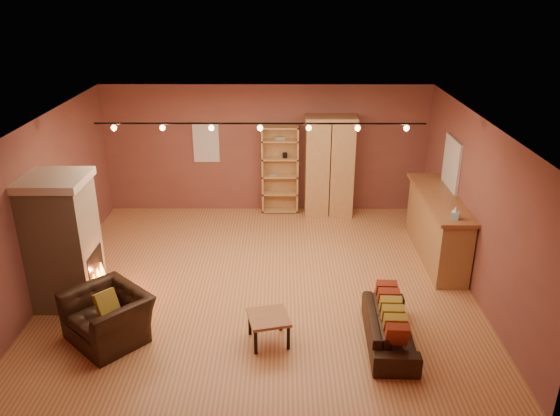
{
  "coord_description": "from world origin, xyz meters",
  "views": [
    {
      "loc": [
        0.35,
        -8.18,
        4.78
      ],
      "look_at": [
        0.31,
        0.2,
        1.29
      ],
      "focal_mm": 35.0,
      "sensor_mm": 36.0,
      "label": 1
    }
  ],
  "objects_px": {
    "fireplace": "(63,241)",
    "coffee_table": "(269,320)",
    "bar_counter": "(437,226)",
    "armoire": "(329,166)",
    "bookcase": "(280,169)",
    "loveseat": "(390,322)",
    "armchair": "(107,309)"
  },
  "relations": [
    {
      "from": "fireplace",
      "to": "coffee_table",
      "type": "relative_size",
      "value": 3.17
    },
    {
      "from": "armchair",
      "to": "bookcase",
      "type": "bearing_deg",
      "value": 106.0
    },
    {
      "from": "armchair",
      "to": "coffee_table",
      "type": "height_order",
      "value": "armchair"
    },
    {
      "from": "fireplace",
      "to": "coffee_table",
      "type": "height_order",
      "value": "fireplace"
    },
    {
      "from": "bookcase",
      "to": "loveseat",
      "type": "xyz_separation_m",
      "value": [
        1.57,
        -4.85,
        -0.65
      ]
    },
    {
      "from": "bookcase",
      "to": "bar_counter",
      "type": "distance_m",
      "value": 3.66
    },
    {
      "from": "bar_counter",
      "to": "armchair",
      "type": "distance_m",
      "value": 5.91
    },
    {
      "from": "armoire",
      "to": "coffee_table",
      "type": "relative_size",
      "value": 3.29
    },
    {
      "from": "loveseat",
      "to": "coffee_table",
      "type": "xyz_separation_m",
      "value": [
        -1.71,
        0.01,
        0.02
      ]
    },
    {
      "from": "loveseat",
      "to": "coffee_table",
      "type": "relative_size",
      "value": 2.45
    },
    {
      "from": "loveseat",
      "to": "armchair",
      "type": "bearing_deg",
      "value": 91.27
    },
    {
      "from": "fireplace",
      "to": "armoire",
      "type": "xyz_separation_m",
      "value": [
        4.4,
        3.57,
        0.04
      ]
    },
    {
      "from": "bookcase",
      "to": "armoire",
      "type": "bearing_deg",
      "value": -9.37
    },
    {
      "from": "fireplace",
      "to": "bookcase",
      "type": "xyz_separation_m",
      "value": [
        3.34,
        3.75,
        -0.07
      ]
    },
    {
      "from": "armoire",
      "to": "bar_counter",
      "type": "relative_size",
      "value": 0.86
    },
    {
      "from": "armchair",
      "to": "bar_counter",
      "type": "bearing_deg",
      "value": 68.66
    },
    {
      "from": "bookcase",
      "to": "armoire",
      "type": "height_order",
      "value": "armoire"
    },
    {
      "from": "coffee_table",
      "to": "bar_counter",
      "type": "bearing_deg",
      "value": 40.88
    },
    {
      "from": "armoire",
      "to": "loveseat",
      "type": "height_order",
      "value": "armoire"
    },
    {
      "from": "armoire",
      "to": "bookcase",
      "type": "bearing_deg",
      "value": 170.63
    },
    {
      "from": "armoire",
      "to": "bar_counter",
      "type": "xyz_separation_m",
      "value": [
        1.84,
        -2.03,
        -0.49
      ]
    },
    {
      "from": "bar_counter",
      "to": "coffee_table",
      "type": "height_order",
      "value": "bar_counter"
    },
    {
      "from": "fireplace",
      "to": "bar_counter",
      "type": "relative_size",
      "value": 0.83
    },
    {
      "from": "armoire",
      "to": "armchair",
      "type": "height_order",
      "value": "armoire"
    },
    {
      "from": "bar_counter",
      "to": "fireplace",
      "type": "bearing_deg",
      "value": -166.14
    },
    {
      "from": "bookcase",
      "to": "coffee_table",
      "type": "xyz_separation_m",
      "value": [
        -0.14,
        -4.84,
        -0.63
      ]
    },
    {
      "from": "fireplace",
      "to": "bookcase",
      "type": "distance_m",
      "value": 5.02
    },
    {
      "from": "bookcase",
      "to": "coffee_table",
      "type": "relative_size",
      "value": 2.92
    },
    {
      "from": "armoire",
      "to": "bar_counter",
      "type": "distance_m",
      "value": 2.78
    },
    {
      "from": "bar_counter",
      "to": "armchair",
      "type": "xyz_separation_m",
      "value": [
        -5.33,
        -2.56,
        -0.13
      ]
    },
    {
      "from": "armoire",
      "to": "armchair",
      "type": "xyz_separation_m",
      "value": [
        -3.49,
        -4.59,
        -0.62
      ]
    },
    {
      "from": "fireplace",
      "to": "bar_counter",
      "type": "distance_m",
      "value": 6.44
    }
  ]
}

